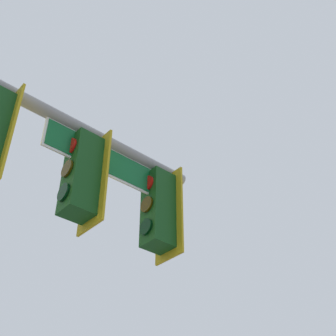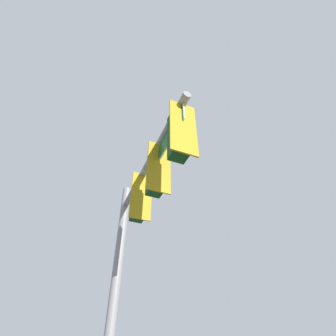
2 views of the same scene
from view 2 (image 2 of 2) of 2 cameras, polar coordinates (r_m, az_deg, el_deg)
signal_pole_near at (r=6.19m, az=-6.43°, el=-10.90°), size 4.36×1.34×6.12m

